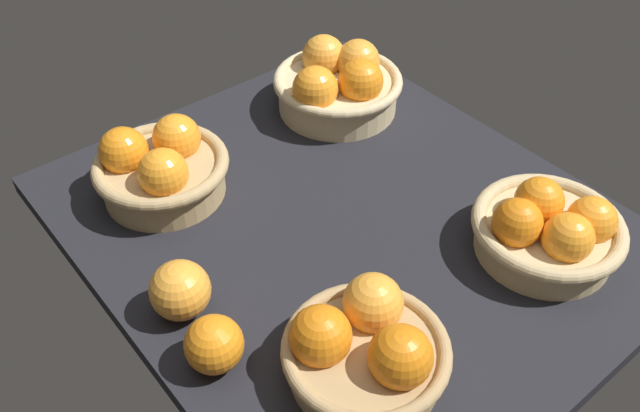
# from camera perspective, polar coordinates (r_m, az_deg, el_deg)

# --- Properties ---
(market_tray) EXTENTS (0.84, 0.72, 0.03)m
(market_tray) POSITION_cam_1_polar(r_m,az_deg,el_deg) (1.06, 1.96, -1.66)
(market_tray) COLOR black
(market_tray) RESTS_ON ground
(basket_near_right) EXTENTS (0.21, 0.21, 0.10)m
(basket_near_right) POSITION_cam_1_polar(r_m,az_deg,el_deg) (0.84, 3.81, -11.74)
(basket_near_right) COLOR tan
(basket_near_right) RESTS_ON market_tray
(basket_near_left) EXTENTS (0.21, 0.21, 0.11)m
(basket_near_left) POSITION_cam_1_polar(r_m,az_deg,el_deg) (1.09, -13.26, 3.15)
(basket_near_left) COLOR tan
(basket_near_left) RESTS_ON market_tray
(basket_far_right) EXTENTS (0.22, 0.22, 0.11)m
(basket_far_right) POSITION_cam_1_polar(r_m,az_deg,el_deg) (1.02, 18.62, -1.87)
(basket_far_right) COLOR tan
(basket_far_right) RESTS_ON market_tray
(basket_far_left) EXTENTS (0.24, 0.24, 0.12)m
(basket_far_left) POSITION_cam_1_polar(r_m,az_deg,el_deg) (1.25, 1.54, 10.19)
(basket_far_left) COLOR #D3BC8C
(basket_far_left) RESTS_ON market_tray
(loose_orange_front_gap) EXTENTS (0.08, 0.08, 0.08)m
(loose_orange_front_gap) POSITION_cam_1_polar(r_m,az_deg,el_deg) (0.91, -11.78, -6.77)
(loose_orange_front_gap) COLOR #F49E33
(loose_orange_front_gap) RESTS_ON market_tray
(loose_orange_back_gap) EXTENTS (0.07, 0.07, 0.07)m
(loose_orange_back_gap) POSITION_cam_1_polar(r_m,az_deg,el_deg) (0.85, -8.87, -11.39)
(loose_orange_back_gap) COLOR orange
(loose_orange_back_gap) RESTS_ON market_tray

